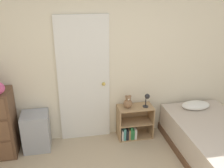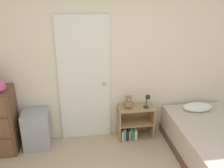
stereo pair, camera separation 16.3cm
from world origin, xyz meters
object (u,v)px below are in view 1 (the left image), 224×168
Objects in this scene: teddy_bear at (128,102)px; bookshelf at (132,124)px; bed at (216,144)px; storage_bin at (36,131)px; desk_lamp at (147,98)px.

bookshelf is at bearing 2.85° from teddy_bear.
bookshelf is 0.43m from teddy_bear.
bed is at bearing -36.95° from bookshelf.
storage_bin is 0.32× the size of bed.
bookshelf is at bearing 168.20° from desk_lamp.
storage_bin is 1.55m from bookshelf.
bookshelf is (1.55, 0.03, -0.08)m from storage_bin.
bed is (0.83, -0.74, -0.47)m from desk_lamp.
bookshelf is 2.47× the size of desk_lamp.
desk_lamp is at bearing -7.66° from teddy_bear.
teddy_bear is (-0.09, -0.00, 0.42)m from bookshelf.
teddy_bear is 1.43m from bed.
storage_bin is 2.59× the size of desk_lamp.
storage_bin is 1.50m from teddy_bear.
desk_lamp is (0.30, -0.04, 0.07)m from teddy_bear.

